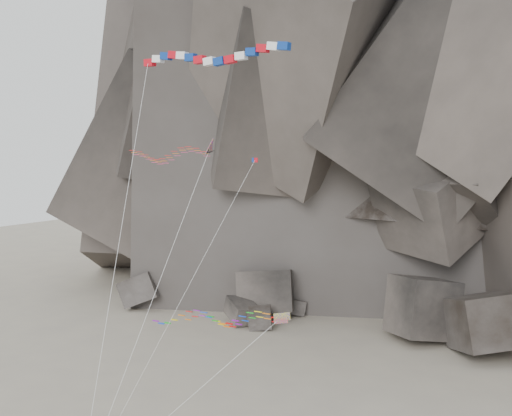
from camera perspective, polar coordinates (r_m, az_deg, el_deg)
The scene contains 6 objects.
headland at distance 113.44m, azimuth 15.90°, elevation 14.83°, with size 110.00×70.00×84.00m, color #534A44, non-canonical shape.
boulder_field at distance 80.59m, azimuth 10.14°, elevation -9.24°, with size 60.66×13.20×8.64m.
delta_kite at distance 52.35m, azimuth -8.08°, elevation 4.76°, with size 8.53×15.23×22.24m.
banner_kite at distance 46.42m, azimuth -4.06°, elevation 13.19°, with size 12.26×11.53×28.43m.
parafoil_kite at distance 49.28m, azimuth -4.07°, elevation -9.68°, with size 12.51×12.70×9.78m.
pennant_kite at distance 43.14m, azimuth -4.22°, elevation -3.49°, with size 6.33×11.33×20.68m.
Camera 1 is at (28.10, -38.24, 22.99)m, focal length 45.00 mm.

